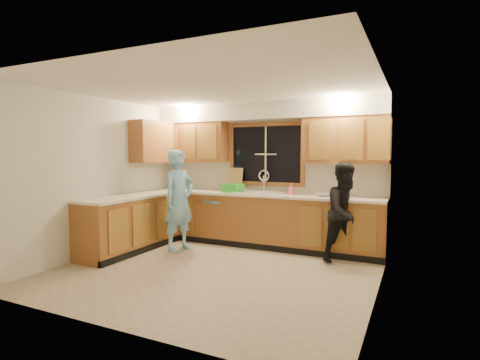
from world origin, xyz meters
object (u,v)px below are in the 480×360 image
object	(u,v)px
man	(179,200)
soap_bottle	(291,189)
dish_crate	(233,188)
bowl	(323,195)
dishwasher	(217,219)
knife_block	(176,184)
sink	(260,196)
woman	(346,212)
stove	(104,230)

from	to	relation	value
man	soap_bottle	distance (m)	1.89
dish_crate	bowl	bearing A→B (deg)	1.58
dishwasher	man	size ratio (longest dim) A/B	0.49
soap_bottle	dish_crate	bearing A→B (deg)	-174.85
knife_block	sink	bearing A→B (deg)	-18.79
man	dish_crate	size ratio (longest dim) A/B	5.13
man	woman	world-z (taller)	man
woman	knife_block	bearing A→B (deg)	124.73
man	woman	distance (m)	2.67
man	dish_crate	bearing A→B (deg)	-22.84
stove	bowl	size ratio (longest dim) A/B	3.90
stove	man	distance (m)	1.25
man	soap_bottle	xyz separation A→B (m)	(1.64, 0.93, 0.18)
sink	bowl	bearing A→B (deg)	-0.26
sink	stove	world-z (taller)	sink
stove	dish_crate	xyz separation A→B (m)	(1.30, 1.78, 0.55)
sink	knife_block	bearing A→B (deg)	179.13
dish_crate	soap_bottle	xyz separation A→B (m)	(1.06, 0.10, 0.02)
dishwasher	knife_block	size ratio (longest dim) A/B	4.19
sink	bowl	size ratio (longest dim) A/B	3.72
dish_crate	stove	bearing A→B (deg)	-126.30
knife_block	bowl	world-z (taller)	knife_block
knife_block	soap_bottle	world-z (taller)	knife_block
knife_block	dish_crate	world-z (taller)	knife_block
woman	dish_crate	world-z (taller)	woman
bowl	man	bearing A→B (deg)	-158.14
stove	woman	bearing A→B (deg)	23.54
sink	stove	distance (m)	2.60
soap_bottle	knife_block	bearing A→B (deg)	-179.54
woman	knife_block	size ratio (longest dim) A/B	7.57
woman	knife_block	world-z (taller)	woman
soap_bottle	bowl	world-z (taller)	soap_bottle
dish_crate	soap_bottle	world-z (taller)	soap_bottle
dish_crate	knife_block	bearing A→B (deg)	176.60
man	woman	size ratio (longest dim) A/B	1.13
bowl	sink	bearing A→B (deg)	179.74
man	sink	bearing A→B (deg)	-38.54
stove	bowl	xyz separation A→B (m)	(2.91, 1.82, 0.50)
stove	sink	bearing A→B (deg)	45.39
dishwasher	soap_bottle	size ratio (longest dim) A/B	4.27
knife_block	man	bearing A→B (deg)	-70.27
man	dish_crate	world-z (taller)	man
knife_block	bowl	size ratio (longest dim) A/B	0.85
stove	knife_block	xyz separation A→B (m)	(0.02, 1.85, 0.57)
man	soap_bottle	bearing A→B (deg)	-48.29
stove	bowl	distance (m)	3.47
dishwasher	stove	xyz separation A→B (m)	(-0.95, -1.81, 0.04)
sink	man	xyz separation A→B (m)	(-1.08, -0.88, -0.03)
sink	dish_crate	distance (m)	0.52
knife_block	dish_crate	distance (m)	1.29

